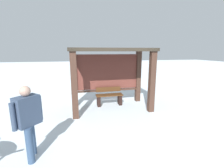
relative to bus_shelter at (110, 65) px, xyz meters
name	(u,v)px	position (x,y,z in m)	size (l,w,h in m)	color
ground_plane	(111,108)	(0.00, -0.16, -1.71)	(60.00, 60.00, 0.00)	white
bus_shelter	(110,65)	(0.00, 0.00, 0.00)	(3.07, 1.62, 2.35)	#432C21
bench_left_inside	(109,97)	(0.00, 0.22, -1.37)	(1.11, 0.38, 0.75)	#4E2E16
person_walking	(28,117)	(-2.29, -2.68, -0.79)	(0.51, 0.53, 1.58)	#374760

